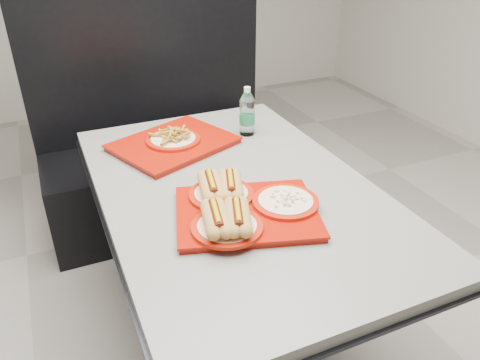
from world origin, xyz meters
name	(u,v)px	position (x,y,z in m)	size (l,w,h in m)	color
ground	(237,338)	(0.00, 0.00, 0.00)	(6.00, 6.00, 0.00)	gray
diner_table	(236,225)	(0.00, 0.00, 0.58)	(0.92, 1.42, 0.75)	black
booth_bench	(160,151)	(0.00, 1.09, 0.40)	(1.30, 0.57, 1.35)	black
tray_near	(241,207)	(-0.06, -0.18, 0.78)	(0.51, 0.45, 0.10)	#941004
tray_far	(173,141)	(-0.11, 0.39, 0.78)	(0.55, 0.49, 0.09)	#941004
water_bottle	(247,114)	(0.22, 0.39, 0.84)	(0.07, 0.07, 0.21)	silver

